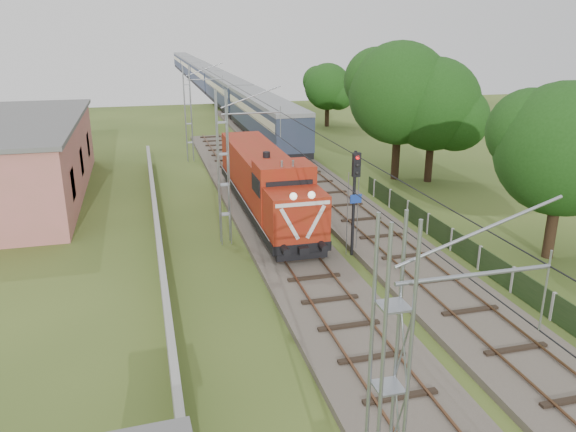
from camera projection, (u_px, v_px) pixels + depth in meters
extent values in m
plane|color=#364A1B|center=(364.00, 356.00, 19.53)|extent=(140.00, 140.00, 0.00)
cube|color=#6B6054|center=(307.00, 272.00, 25.90)|extent=(4.20, 70.00, 0.30)
cube|color=black|center=(307.00, 268.00, 25.84)|extent=(2.40, 70.00, 0.10)
cube|color=brown|center=(289.00, 268.00, 25.61)|extent=(0.08, 70.00, 0.05)
cube|color=brown|center=(325.00, 264.00, 26.02)|extent=(0.08, 70.00, 0.05)
cube|color=#6B6054|center=(323.00, 190.00, 39.02)|extent=(4.20, 80.00, 0.30)
cube|color=black|center=(323.00, 187.00, 38.96)|extent=(2.40, 80.00, 0.10)
cube|color=brown|center=(311.00, 187.00, 38.73)|extent=(0.08, 80.00, 0.05)
cube|color=brown|center=(334.00, 185.00, 39.14)|extent=(0.08, 80.00, 0.05)
cylinder|color=gray|center=(475.00, 275.00, 9.67)|extent=(3.00, 0.08, 0.08)
cylinder|color=gray|center=(251.00, 113.00, 28.01)|extent=(3.00, 0.08, 0.08)
cylinder|color=gray|center=(205.00, 79.00, 46.35)|extent=(3.00, 0.08, 0.08)
cylinder|color=black|center=(280.00, 138.00, 28.78)|extent=(0.03, 70.00, 0.03)
cylinder|color=black|center=(280.00, 112.00, 28.37)|extent=(0.03, 70.00, 0.03)
cube|color=#9E9E99|center=(158.00, 235.00, 28.73)|extent=(0.25, 40.00, 1.50)
cube|color=#CC6E6E|center=(18.00, 161.00, 37.14)|extent=(8.00, 20.00, 5.00)
cube|color=#606060|center=(11.00, 121.00, 36.31)|extent=(8.40, 20.40, 0.25)
cube|color=black|center=(72.00, 184.00, 32.68)|extent=(0.10, 1.60, 1.80)
cube|color=black|center=(81.00, 162.00, 38.19)|extent=(0.10, 1.60, 1.80)
cube|color=black|center=(88.00, 145.00, 43.69)|extent=(0.10, 1.60, 1.80)
cube|color=black|center=(513.00, 280.00, 24.01)|extent=(0.05, 32.00, 1.15)
cube|color=#9E9E99|center=(374.00, 188.00, 37.77)|extent=(0.12, 0.12, 1.20)
cube|color=black|center=(265.00, 200.00, 33.86)|extent=(2.89, 16.35, 0.48)
cube|color=black|center=(287.00, 234.00, 29.10)|extent=(2.12, 3.46, 0.48)
cube|color=black|center=(249.00, 182.00, 38.81)|extent=(2.12, 3.46, 0.48)
cube|color=black|center=(302.00, 256.00, 26.58)|extent=(2.50, 0.24, 0.34)
cube|color=maroon|center=(296.00, 214.00, 27.04)|extent=(2.79, 2.40, 2.21)
sphere|color=white|center=(293.00, 196.00, 25.48)|extent=(0.35, 0.35, 0.35)
sphere|color=white|center=(312.00, 195.00, 25.69)|extent=(0.35, 0.35, 0.35)
cube|color=silver|center=(290.00, 224.00, 25.78)|extent=(0.97, 0.06, 1.61)
cube|color=silver|center=(316.00, 222.00, 26.08)|extent=(0.97, 0.06, 1.61)
cube|color=silver|center=(303.00, 204.00, 25.64)|extent=(2.60, 0.06, 0.17)
cube|color=maroon|center=(284.00, 192.00, 29.06)|extent=(2.89, 2.31, 3.08)
cube|color=black|center=(289.00, 189.00, 27.83)|extent=(2.40, 0.06, 0.87)
cube|color=maroon|center=(257.00, 167.00, 35.55)|extent=(2.69, 11.64, 2.50)
cylinder|color=black|center=(266.00, 155.00, 32.41)|extent=(0.42, 0.42, 0.38)
cylinder|color=gray|center=(282.00, 164.00, 27.75)|extent=(0.12, 0.12, 0.34)
cylinder|color=gray|center=(293.00, 163.00, 27.89)|extent=(0.12, 0.12, 0.34)
cube|color=black|center=(265.00, 132.00, 56.02)|extent=(3.09, 23.43, 0.53)
cube|color=#2F364F|center=(264.00, 115.00, 55.47)|extent=(3.19, 23.43, 2.87)
cube|color=beige|center=(264.00, 110.00, 55.30)|extent=(3.24, 22.49, 0.80)
cube|color=gray|center=(264.00, 99.00, 54.96)|extent=(3.25, 23.43, 0.37)
cube|color=black|center=(227.00, 103.00, 78.47)|extent=(3.09, 23.43, 0.53)
cube|color=#2F364F|center=(227.00, 90.00, 77.93)|extent=(3.19, 23.43, 2.87)
cube|color=beige|center=(227.00, 86.00, 77.76)|extent=(3.24, 22.49, 0.80)
cube|color=gray|center=(226.00, 78.00, 77.42)|extent=(3.25, 23.43, 0.37)
cube|color=black|center=(206.00, 86.00, 100.93)|extent=(3.09, 23.43, 0.53)
cube|color=#2F364F|center=(206.00, 76.00, 100.39)|extent=(3.19, 23.43, 2.87)
cube|color=beige|center=(206.00, 73.00, 100.22)|extent=(3.24, 22.49, 0.80)
cube|color=gray|center=(205.00, 67.00, 99.88)|extent=(3.25, 23.43, 0.37)
cube|color=black|center=(193.00, 75.00, 123.39)|extent=(3.09, 23.43, 0.53)
cube|color=#2F364F|center=(193.00, 67.00, 122.85)|extent=(3.19, 23.43, 2.87)
cube|color=beige|center=(192.00, 65.00, 122.68)|extent=(3.24, 22.49, 0.80)
cube|color=gray|center=(192.00, 60.00, 122.34)|extent=(3.25, 23.43, 0.37)
cube|color=black|center=(184.00, 68.00, 145.85)|extent=(3.09, 23.43, 0.53)
cube|color=#2F364F|center=(183.00, 61.00, 145.31)|extent=(3.19, 23.43, 2.87)
cube|color=beige|center=(183.00, 59.00, 145.14)|extent=(3.24, 22.49, 0.80)
cube|color=gray|center=(183.00, 55.00, 144.80)|extent=(3.25, 23.43, 0.37)
cylinder|color=black|center=(354.00, 204.00, 27.38)|extent=(0.15, 0.15, 5.32)
cube|color=black|center=(356.00, 165.00, 26.59)|extent=(0.38, 0.25, 1.17)
sphere|color=red|center=(358.00, 158.00, 26.36)|extent=(0.19, 0.19, 0.19)
sphere|color=black|center=(357.00, 165.00, 26.48)|extent=(0.19, 0.19, 0.19)
sphere|color=black|center=(357.00, 173.00, 26.59)|extent=(0.19, 0.19, 0.19)
cube|color=navy|center=(356.00, 199.00, 27.18)|extent=(0.59, 0.07, 0.43)
cylinder|color=#3B2518|center=(553.00, 220.00, 27.35)|extent=(0.54, 0.54, 3.87)
sphere|color=#173D10|center=(564.00, 149.00, 26.23)|extent=(6.33, 6.33, 6.33)
sphere|color=#173D10|center=(530.00, 131.00, 26.75)|extent=(4.12, 4.12, 4.12)
cylinder|color=#3B2518|center=(430.00, 155.00, 41.10)|extent=(0.55, 0.55, 4.04)
sphere|color=#173D10|center=(434.00, 104.00, 39.93)|extent=(6.60, 6.60, 6.60)
sphere|color=#173D10|center=(456.00, 118.00, 39.63)|extent=(4.62, 4.62, 4.62)
sphere|color=#173D10|center=(412.00, 92.00, 40.48)|extent=(4.29, 4.29, 4.29)
cylinder|color=#3B2518|center=(396.00, 149.00, 41.78)|extent=(0.59, 0.59, 4.52)
sphere|color=#173D10|center=(400.00, 93.00, 40.47)|extent=(7.39, 7.39, 7.39)
sphere|color=#173D10|center=(425.00, 109.00, 40.13)|extent=(5.18, 5.18, 5.18)
sphere|color=#173D10|center=(376.00, 80.00, 41.08)|extent=(4.81, 4.81, 4.81)
cylinder|color=#3B2518|center=(327.00, 112.00, 64.63)|extent=(0.50, 0.50, 3.20)
sphere|color=#173D10|center=(328.00, 87.00, 63.71)|extent=(5.24, 5.24, 5.24)
sphere|color=#173D10|center=(338.00, 94.00, 63.47)|extent=(3.67, 3.67, 3.67)
sphere|color=#173D10|center=(318.00, 81.00, 64.14)|extent=(3.41, 3.41, 3.41)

